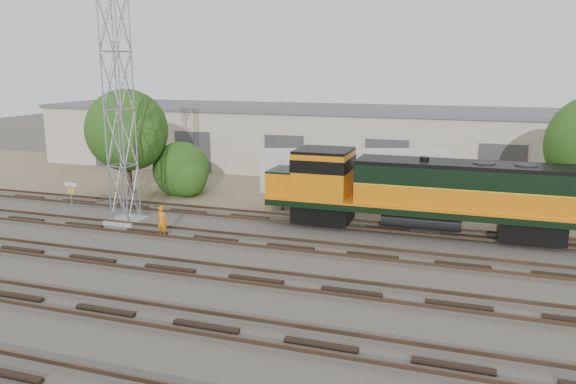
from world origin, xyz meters
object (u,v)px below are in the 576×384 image
(semi_trailer, at_px, (359,172))
(locomotive, at_px, (417,191))
(signal_tower, at_px, (120,114))
(worker, at_px, (162,221))

(semi_trailer, bearing_deg, locomotive, -67.34)
(signal_tower, bearing_deg, worker, -26.21)
(worker, xyz_separation_m, semi_trailer, (8.40, 9.29, 1.44))
(signal_tower, bearing_deg, semi_trailer, 33.18)
(signal_tower, height_order, worker, signal_tower)
(signal_tower, height_order, semi_trailer, signal_tower)
(locomotive, xyz_separation_m, signal_tower, (-15.72, -3.02, 3.79))
(locomotive, height_order, signal_tower, signal_tower)
(locomotive, height_order, semi_trailer, locomotive)
(locomotive, relative_size, worker, 10.28)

